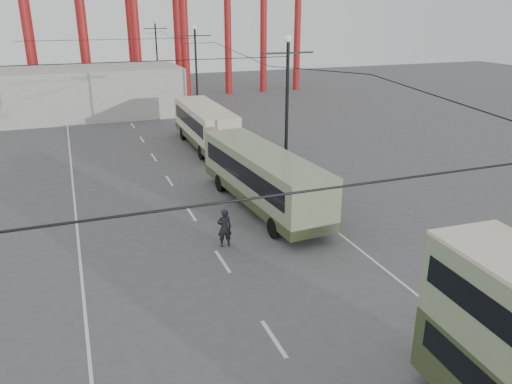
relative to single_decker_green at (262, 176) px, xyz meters
name	(u,v)px	position (x,y,z in m)	size (l,w,h in m)	color
road_markings	(179,192)	(-3.91, 4.21, -1.87)	(12.52, 120.00, 0.01)	silver
lamp_post_mid	(287,115)	(2.55, 2.51, 2.80)	(3.20, 0.44, 9.32)	black
lamp_post_far	(196,74)	(2.55, 24.51, 2.80)	(3.20, 0.44, 9.32)	black
lamp_post_distant	(157,56)	(2.55, 46.51, 2.80)	(3.20, 0.44, 9.32)	black
fairground_shed	(73,92)	(-9.05, 31.51, 0.63)	(22.00, 10.00, 5.00)	#A7A7A2
single_decker_green	(262,176)	(0.00, 0.00, 0.00)	(3.52, 11.90, 3.32)	gray
single_decker_cream	(205,124)	(0.51, 14.16, 0.02)	(2.82, 10.84, 3.36)	beige
pedestrian	(224,228)	(-3.49, -4.04, -0.92)	(0.69, 0.45, 1.90)	black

